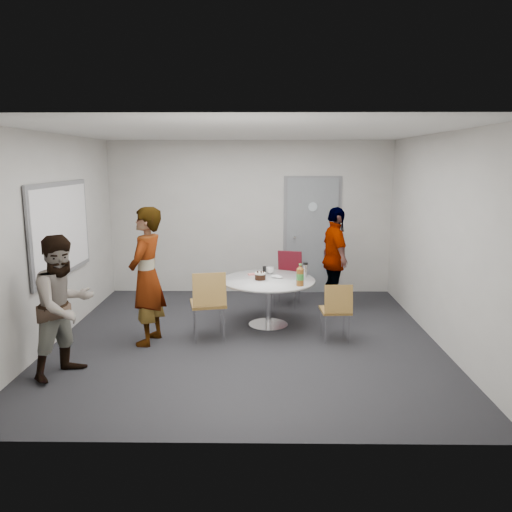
{
  "coord_description": "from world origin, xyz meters",
  "views": [
    {
      "loc": [
        0.21,
        -6.34,
        2.35
      ],
      "look_at": [
        0.13,
        0.25,
        1.09
      ],
      "focal_mm": 35.0,
      "sensor_mm": 36.0,
      "label": 1
    }
  ],
  "objects_px": {
    "whiteboard": "(61,229)",
    "chair_far": "(288,273)",
    "chair_near_left": "(209,299)",
    "chair_near_right": "(337,307)",
    "person_left": "(64,306)",
    "person_right": "(335,259)",
    "table": "(270,286)",
    "person_main": "(147,276)",
    "door": "(312,236)"
  },
  "relations": [
    {
      "from": "table",
      "to": "chair_near_right",
      "type": "xyz_separation_m",
      "value": [
        0.85,
        -0.64,
        -0.12
      ]
    },
    {
      "from": "chair_far",
      "to": "person_left",
      "type": "bearing_deg",
      "value": 62.93
    },
    {
      "from": "door",
      "to": "chair_near_right",
      "type": "bearing_deg",
      "value": -88.12
    },
    {
      "from": "door",
      "to": "table",
      "type": "xyz_separation_m",
      "value": [
        -0.77,
        -1.93,
        -0.43
      ]
    },
    {
      "from": "person_left",
      "to": "chair_near_left",
      "type": "bearing_deg",
      "value": -23.11
    },
    {
      "from": "person_left",
      "to": "person_right",
      "type": "height_order",
      "value": "person_right"
    },
    {
      "from": "chair_near_right",
      "to": "table",
      "type": "bearing_deg",
      "value": 139.78
    },
    {
      "from": "chair_far",
      "to": "person_right",
      "type": "bearing_deg",
      "value": 175.86
    },
    {
      "from": "table",
      "to": "person_left",
      "type": "relative_size",
      "value": 0.84
    },
    {
      "from": "whiteboard",
      "to": "person_left",
      "type": "height_order",
      "value": "whiteboard"
    },
    {
      "from": "chair_near_left",
      "to": "chair_near_right",
      "type": "xyz_separation_m",
      "value": [
        1.67,
        -0.02,
        -0.1
      ]
    },
    {
      "from": "person_left",
      "to": "person_main",
      "type": "bearing_deg",
      "value": -3.48
    },
    {
      "from": "whiteboard",
      "to": "chair_far",
      "type": "bearing_deg",
      "value": 25.5
    },
    {
      "from": "door",
      "to": "chair_near_left",
      "type": "bearing_deg",
      "value": -121.93
    },
    {
      "from": "chair_near_right",
      "to": "person_left",
      "type": "distance_m",
      "value": 3.32
    },
    {
      "from": "door",
      "to": "person_left",
      "type": "height_order",
      "value": "door"
    },
    {
      "from": "table",
      "to": "person_main",
      "type": "height_order",
      "value": "person_main"
    },
    {
      "from": "person_main",
      "to": "chair_far",
      "type": "bearing_deg",
      "value": 143.56
    },
    {
      "from": "door",
      "to": "chair_near_left",
      "type": "relative_size",
      "value": 2.25
    },
    {
      "from": "whiteboard",
      "to": "person_right",
      "type": "height_order",
      "value": "whiteboard"
    },
    {
      "from": "door",
      "to": "table",
      "type": "relative_size",
      "value": 1.61
    },
    {
      "from": "door",
      "to": "chair_far",
      "type": "bearing_deg",
      "value": -119.65
    },
    {
      "from": "chair_near_right",
      "to": "person_right",
      "type": "relative_size",
      "value": 0.48
    },
    {
      "from": "chair_near_left",
      "to": "person_main",
      "type": "xyz_separation_m",
      "value": [
        -0.78,
        -0.07,
        0.31
      ]
    },
    {
      "from": "chair_far",
      "to": "person_right",
      "type": "xyz_separation_m",
      "value": [
        0.72,
        -0.26,
        0.28
      ]
    },
    {
      "from": "whiteboard",
      "to": "person_left",
      "type": "bearing_deg",
      "value": -68.96
    },
    {
      "from": "table",
      "to": "chair_near_left",
      "type": "height_order",
      "value": "table"
    },
    {
      "from": "whiteboard",
      "to": "person_right",
      "type": "bearing_deg",
      "value": 17.68
    },
    {
      "from": "chair_near_right",
      "to": "person_main",
      "type": "relative_size",
      "value": 0.45
    },
    {
      "from": "table",
      "to": "chair_far",
      "type": "height_order",
      "value": "table"
    },
    {
      "from": "chair_near_right",
      "to": "person_right",
      "type": "xyz_separation_m",
      "value": [
        0.18,
        1.5,
        0.34
      ]
    },
    {
      "from": "person_main",
      "to": "person_right",
      "type": "bearing_deg",
      "value": 130.58
    },
    {
      "from": "chair_near_left",
      "to": "whiteboard",
      "type": "bearing_deg",
      "value": 160.81
    },
    {
      "from": "whiteboard",
      "to": "person_main",
      "type": "xyz_separation_m",
      "value": [
        1.19,
        -0.33,
        -0.56
      ]
    },
    {
      "from": "person_left",
      "to": "table",
      "type": "bearing_deg",
      "value": -22.68
    },
    {
      "from": "person_right",
      "to": "table",
      "type": "bearing_deg",
      "value": 120.23
    },
    {
      "from": "whiteboard",
      "to": "person_main",
      "type": "relative_size",
      "value": 1.07
    },
    {
      "from": "whiteboard",
      "to": "table",
      "type": "relative_size",
      "value": 1.44
    },
    {
      "from": "person_main",
      "to": "table",
      "type": "bearing_deg",
      "value": 123.36
    },
    {
      "from": "chair_near_right",
      "to": "person_right",
      "type": "distance_m",
      "value": 1.55
    },
    {
      "from": "chair_near_right",
      "to": "whiteboard",
      "type": "bearing_deg",
      "value": 172.06
    },
    {
      "from": "table",
      "to": "person_left",
      "type": "height_order",
      "value": "person_left"
    },
    {
      "from": "whiteboard",
      "to": "table",
      "type": "distance_m",
      "value": 2.94
    },
    {
      "from": "person_left",
      "to": "person_right",
      "type": "distance_m",
      "value": 4.18
    },
    {
      "from": "door",
      "to": "chair_near_left",
      "type": "xyz_separation_m",
      "value": [
        -1.58,
        -2.54,
        -0.45
      ]
    },
    {
      "from": "chair_near_right",
      "to": "person_left",
      "type": "height_order",
      "value": "person_left"
    },
    {
      "from": "table",
      "to": "person_right",
      "type": "xyz_separation_m",
      "value": [
        1.04,
        0.86,
        0.22
      ]
    },
    {
      "from": "table",
      "to": "person_left",
      "type": "xyz_separation_m",
      "value": [
        -2.28,
        -1.68,
        0.19
      ]
    },
    {
      "from": "table",
      "to": "chair_near_right",
      "type": "distance_m",
      "value": 1.07
    },
    {
      "from": "person_left",
      "to": "person_right",
      "type": "relative_size",
      "value": 0.96
    }
  ]
}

